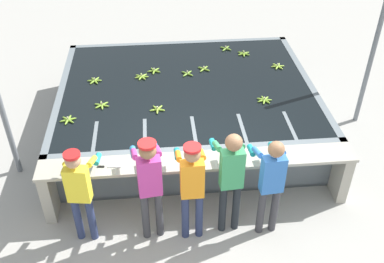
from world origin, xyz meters
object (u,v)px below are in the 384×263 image
object	(u,v)px
banana_bunch_floating_6	(95,81)
support_post_right	(374,47)
banana_bunch_floating_0	(157,109)
worker_0	(79,188)
banana_bunch_floating_5	(226,48)
banana_bunch_floating_10	(244,53)
banana_bunch_floating_3	(154,71)
banana_bunch_floating_9	(68,120)
banana_bunch_floating_2	(102,105)
banana_bunch_floating_8	(264,100)
worker_1	(150,180)
worker_3	(231,174)
knife_0	(106,167)
worker_4	(271,179)
banana_bunch_floating_11	(204,69)
banana_bunch_floating_4	(187,74)
banana_bunch_floating_1	(278,66)
worker_2	(192,183)
banana_bunch_floating_7	(142,77)

from	to	relation	value
banana_bunch_floating_6	support_post_right	xyz separation A→B (m)	(5.13, -0.44, 0.67)
banana_bunch_floating_0	worker_0	bearing A→B (deg)	-120.80
banana_bunch_floating_5	banana_bunch_floating_10	bearing A→B (deg)	-38.43
banana_bunch_floating_3	banana_bunch_floating_9	distance (m)	2.13
banana_bunch_floating_2	worker_0	bearing A→B (deg)	-94.23
banana_bunch_floating_2	banana_bunch_floating_8	size ratio (longest dim) A/B	1.01
worker_1	worker_3	distance (m)	1.12
banana_bunch_floating_2	banana_bunch_floating_6	size ratio (longest dim) A/B	1.00
banana_bunch_floating_5	banana_bunch_floating_6	xyz separation A→B (m)	(-2.68, -1.12, -0.00)
banana_bunch_floating_8	support_post_right	distance (m)	2.25
banana_bunch_floating_2	knife_0	size ratio (longest dim) A/B	0.80
worker_4	banana_bunch_floating_9	xyz separation A→B (m)	(-3.00, 1.81, -0.07)
banana_bunch_floating_10	support_post_right	size ratio (longest dim) A/B	0.09
banana_bunch_floating_6	banana_bunch_floating_9	bearing A→B (deg)	-104.69
banana_bunch_floating_11	banana_bunch_floating_10	bearing A→B (deg)	32.90
banana_bunch_floating_4	banana_bunch_floating_8	bearing A→B (deg)	-40.06
banana_bunch_floating_1	worker_2	bearing A→B (deg)	-121.49
banana_bunch_floating_0	banana_bunch_floating_8	distance (m)	1.90
worker_1	banana_bunch_floating_9	world-z (taller)	worker_1
worker_3	banana_bunch_floating_6	distance (m)	3.67
worker_0	worker_1	bearing A→B (deg)	-2.93
worker_1	banana_bunch_floating_10	world-z (taller)	worker_1
worker_3	banana_bunch_floating_3	distance (m)	3.42
banana_bunch_floating_1	banana_bunch_floating_3	xyz separation A→B (m)	(-2.46, 0.04, 0.00)
banana_bunch_floating_4	banana_bunch_floating_11	distance (m)	0.38
banana_bunch_floating_1	knife_0	bearing A→B (deg)	-139.59
banana_bunch_floating_3	worker_4	bearing A→B (deg)	-65.45
worker_4	banana_bunch_floating_5	world-z (taller)	worker_4
worker_1	banana_bunch_floating_11	xyz separation A→B (m)	(1.12, 3.28, -0.13)
worker_4	banana_bunch_floating_4	size ratio (longest dim) A/B	7.13
banana_bunch_floating_1	support_post_right	size ratio (longest dim) A/B	0.09
banana_bunch_floating_0	banana_bunch_floating_5	bearing A→B (deg)	55.34
worker_0	banana_bunch_floating_8	bearing A→B (deg)	33.54
banana_bunch_floating_0	worker_2	bearing A→B (deg)	-78.27
worker_3	banana_bunch_floating_6	size ratio (longest dim) A/B	6.24
worker_0	banana_bunch_floating_8	xyz separation A→B (m)	(3.01, 2.00, -0.03)
banana_bunch_floating_6	support_post_right	distance (m)	5.19
support_post_right	worker_4	bearing A→B (deg)	-133.10
worker_4	worker_2	bearing A→B (deg)	179.94
banana_bunch_floating_5	banana_bunch_floating_9	size ratio (longest dim) A/B	0.86
banana_bunch_floating_6	worker_4	bearing A→B (deg)	-49.08
worker_2	banana_bunch_floating_2	xyz separation A→B (m)	(-1.38, 2.20, -0.09)
banana_bunch_floating_3	worker_2	bearing A→B (deg)	-82.61
banana_bunch_floating_3	banana_bunch_floating_10	distance (m)	1.97
banana_bunch_floating_8	banana_bunch_floating_2	bearing A→B (deg)	178.04
worker_3	banana_bunch_floating_3	xyz separation A→B (m)	(-0.98, 3.27, -0.13)
banana_bunch_floating_10	banana_bunch_floating_11	size ratio (longest dim) A/B	1.17
banana_bunch_floating_4	banana_bunch_floating_7	distance (m)	0.89
worker_3	banana_bunch_floating_5	distance (m)	4.15
banana_bunch_floating_8	banana_bunch_floating_11	size ratio (longest dim) A/B	1.16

